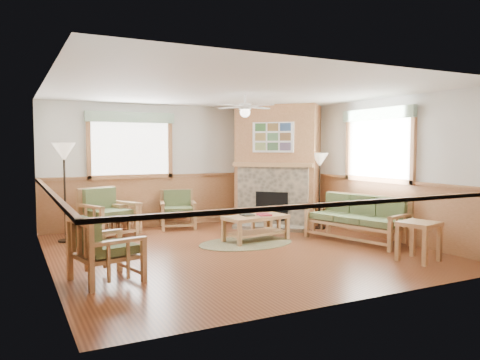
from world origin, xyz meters
name	(u,v)px	position (x,y,z in m)	size (l,w,h in m)	color
floor	(237,250)	(0.00, 0.00, -0.01)	(6.00, 6.00, 0.01)	brown
ceiling	(237,91)	(0.00, 0.00, 2.70)	(6.00, 6.00, 0.01)	white
wall_back	(179,165)	(0.00, 3.00, 1.35)	(6.00, 0.02, 2.70)	silver
wall_front	(356,184)	(0.00, -3.00, 1.35)	(6.00, 0.02, 2.70)	silver
wall_left	(47,176)	(-3.00, 0.00, 1.35)	(0.02, 6.00, 2.70)	silver
wall_right	(373,168)	(3.00, 0.00, 1.35)	(0.02, 6.00, 2.70)	silver
wainscot	(237,218)	(0.00, 0.00, 0.55)	(6.00, 6.00, 1.10)	#A06A41
fireplace	(278,165)	(2.05, 2.05, 1.35)	(2.20, 2.20, 2.70)	#A06A41
window_back	(130,111)	(-1.10, 2.96, 2.53)	(1.90, 0.16, 1.50)	white
window_right	(380,107)	(2.96, -0.20, 2.53)	(0.16, 1.90, 1.50)	white
ceiling_fan	(245,96)	(0.30, 0.30, 2.66)	(1.24, 1.24, 0.36)	white
sofa	(356,219)	(2.32, -0.33, 0.43)	(0.77, 1.87, 0.86)	#A67A4D
armchair_back_left	(108,213)	(-1.75, 2.19, 0.48)	(0.85, 0.85, 0.96)	#A67A4D
armchair_back_right	(178,209)	(-0.19, 2.55, 0.41)	(0.73, 0.73, 0.82)	#A67A4D
armchair_left	(106,248)	(-2.37, -0.90, 0.43)	(0.77, 0.77, 0.87)	#A67A4D
coffee_table	(256,228)	(0.66, 0.55, 0.24)	(1.20, 0.60, 0.48)	#A67A4D
end_table_chairs	(125,218)	(-1.35, 2.55, 0.31)	(0.55, 0.53, 0.61)	#A67A4D
end_table_sofa	(419,241)	(2.16, -1.96, 0.31)	(0.55, 0.53, 0.62)	#A67A4D
footstool	(266,224)	(1.22, 1.15, 0.20)	(0.45, 0.45, 0.39)	#A67A4D
braided_rug	(246,243)	(0.38, 0.41, 0.01)	(1.80, 1.80, 0.01)	brown
floor_lamp_left	(65,192)	(-2.55, 2.08, 0.93)	(0.42, 0.42, 1.86)	black
floor_lamp_right	(319,191)	(2.55, 1.14, 0.83)	(0.38, 0.38, 1.65)	black
book_red	(264,214)	(0.81, 0.50, 0.51)	(0.22, 0.30, 0.03)	maroon
book_dark	(247,214)	(0.51, 0.62, 0.51)	(0.20, 0.27, 0.03)	#262721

